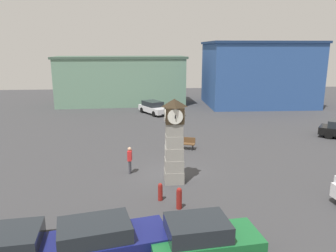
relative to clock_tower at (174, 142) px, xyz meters
The scene contains 12 objects.
ground_plane 2.59m from the clock_tower, 103.40° to the left, with size 89.51×89.51×0.00m, color #38383A.
clock_tower is the anchor object (origin of this frame).
bollard_near_tower 3.17m from the clock_tower, 112.13° to the right, with size 0.24×0.24×0.93m.
bollard_mid_row 3.78m from the clock_tower, 91.72° to the right, with size 0.27×0.27×1.08m.
car_navy_sedan 9.81m from the clock_tower, 130.75° to the right, with size 4.38×2.37×1.53m.
car_near_tower 7.96m from the clock_tower, 115.26° to the right, with size 4.83×2.72×1.59m.
car_by_building 7.36m from the clock_tower, 87.63° to the right, with size 4.20×2.25×1.57m.
car_far_lot 20.50m from the clock_tower, 90.81° to the left, with size 3.71×4.85×1.49m.
bench 6.71m from the clock_tower, 76.77° to the left, with size 1.69×1.01×0.90m.
pedestrian_near_bench 3.34m from the clock_tower, 148.86° to the left, with size 0.29×0.43×1.68m.
warehouse_blue_far 28.24m from the clock_tower, 98.95° to the left, with size 17.73×7.57×6.51m.
storefront_low_left 29.44m from the clock_tower, 61.29° to the left, with size 14.31×10.58×8.44m.
Camera 1 is at (-1.66, -18.55, 7.54)m, focal length 35.00 mm.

